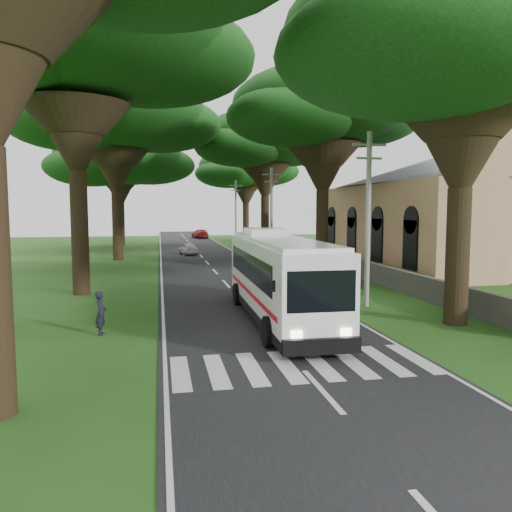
{
  "coord_description": "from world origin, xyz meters",
  "views": [
    {
      "loc": [
        -3.9,
        -15.47,
        4.52
      ],
      "look_at": [
        0.77,
        8.56,
        2.2
      ],
      "focal_mm": 35.0,
      "sensor_mm": 36.0,
      "label": 1
    }
  ],
  "objects_px": {
    "pole_mid": "(271,213)",
    "distant_car_c": "(200,234)",
    "pedestrian": "(101,313)",
    "church": "(433,204)",
    "pole_near": "(368,216)",
    "coach_bus": "(279,276)",
    "distant_car_a": "(188,249)",
    "pole_far": "(236,212)"
  },
  "relations": [
    {
      "from": "pedestrian",
      "to": "church",
      "type": "bearing_deg",
      "value": -48.14
    },
    {
      "from": "distant_car_a",
      "to": "pedestrian",
      "type": "distance_m",
      "value": 31.36
    },
    {
      "from": "pole_mid",
      "to": "distant_car_c",
      "type": "relative_size",
      "value": 1.72
    },
    {
      "from": "pole_mid",
      "to": "coach_bus",
      "type": "bearing_deg",
      "value": -102.02
    },
    {
      "from": "pole_near",
      "to": "distant_car_a",
      "type": "relative_size",
      "value": 2.34
    },
    {
      "from": "distant_car_a",
      "to": "distant_car_c",
      "type": "relative_size",
      "value": 0.74
    },
    {
      "from": "distant_car_a",
      "to": "church",
      "type": "bearing_deg",
      "value": 136.31
    },
    {
      "from": "coach_bus",
      "to": "distant_car_a",
      "type": "relative_size",
      "value": 3.34
    },
    {
      "from": "pole_near",
      "to": "coach_bus",
      "type": "bearing_deg",
      "value": -156.22
    },
    {
      "from": "coach_bus",
      "to": "distant_car_c",
      "type": "relative_size",
      "value": 2.45
    },
    {
      "from": "pole_mid",
      "to": "distant_car_a",
      "type": "height_order",
      "value": "pole_mid"
    },
    {
      "from": "pole_mid",
      "to": "pole_far",
      "type": "bearing_deg",
      "value": 90.0
    },
    {
      "from": "church",
      "to": "distant_car_a",
      "type": "distance_m",
      "value": 23.02
    },
    {
      "from": "pedestrian",
      "to": "pole_mid",
      "type": "bearing_deg",
      "value": -22.62
    },
    {
      "from": "pole_near",
      "to": "distant_car_c",
      "type": "relative_size",
      "value": 1.72
    },
    {
      "from": "distant_car_a",
      "to": "pole_mid",
      "type": "bearing_deg",
      "value": 119.36
    },
    {
      "from": "coach_bus",
      "to": "pedestrian",
      "type": "bearing_deg",
      "value": -170.29
    },
    {
      "from": "pedestrian",
      "to": "pole_near",
      "type": "bearing_deg",
      "value": -70.99
    },
    {
      "from": "coach_bus",
      "to": "distant_car_c",
      "type": "xyz_separation_m",
      "value": [
        1.48,
        57.41,
        -1.1
      ]
    },
    {
      "from": "pole_far",
      "to": "pedestrian",
      "type": "bearing_deg",
      "value": -104.94
    },
    {
      "from": "pole_mid",
      "to": "church",
      "type": "bearing_deg",
      "value": -19.81
    },
    {
      "from": "pole_far",
      "to": "pedestrian",
      "type": "distance_m",
      "value": 44.76
    },
    {
      "from": "pole_near",
      "to": "distant_car_c",
      "type": "height_order",
      "value": "pole_near"
    },
    {
      "from": "pole_mid",
      "to": "pole_far",
      "type": "distance_m",
      "value": 20.0
    },
    {
      "from": "pole_far",
      "to": "distant_car_a",
      "type": "height_order",
      "value": "pole_far"
    },
    {
      "from": "pole_near",
      "to": "pedestrian",
      "type": "height_order",
      "value": "pole_near"
    },
    {
      "from": "pole_near",
      "to": "distant_car_c",
      "type": "distance_m",
      "value": 55.55
    },
    {
      "from": "pole_near",
      "to": "pole_mid",
      "type": "height_order",
      "value": "same"
    },
    {
      "from": "pole_near",
      "to": "pedestrian",
      "type": "distance_m",
      "value": 12.4
    },
    {
      "from": "pole_near",
      "to": "distant_car_a",
      "type": "bearing_deg",
      "value": 103.35
    },
    {
      "from": "coach_bus",
      "to": "pedestrian",
      "type": "xyz_separation_m",
      "value": [
        -6.81,
        -1.05,
        -1.02
      ]
    },
    {
      "from": "pole_far",
      "to": "coach_bus",
      "type": "distance_m",
      "value": 42.4
    },
    {
      "from": "church",
      "to": "pole_near",
      "type": "height_order",
      "value": "church"
    },
    {
      "from": "church",
      "to": "pedestrian",
      "type": "xyz_separation_m",
      "value": [
        -23.87,
        -18.67,
        -4.12
      ]
    },
    {
      "from": "pole_near",
      "to": "coach_bus",
      "type": "distance_m",
      "value": 5.66
    },
    {
      "from": "distant_car_a",
      "to": "pedestrian",
      "type": "height_order",
      "value": "pedestrian"
    },
    {
      "from": "pole_far",
      "to": "distant_car_c",
      "type": "height_order",
      "value": "pole_far"
    },
    {
      "from": "pole_near",
      "to": "pole_far",
      "type": "bearing_deg",
      "value": 90.0
    },
    {
      "from": "pole_far",
      "to": "distant_car_a",
      "type": "xyz_separation_m",
      "value": [
        -6.61,
        -12.15,
        -3.57
      ]
    },
    {
      "from": "pole_far",
      "to": "coach_bus",
      "type": "xyz_separation_m",
      "value": [
        -4.7,
        -42.07,
        -2.38
      ]
    },
    {
      "from": "pole_near",
      "to": "distant_car_a",
      "type": "distance_m",
      "value": 28.84
    },
    {
      "from": "distant_car_a",
      "to": "pedestrian",
      "type": "bearing_deg",
      "value": 70.28
    }
  ]
}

